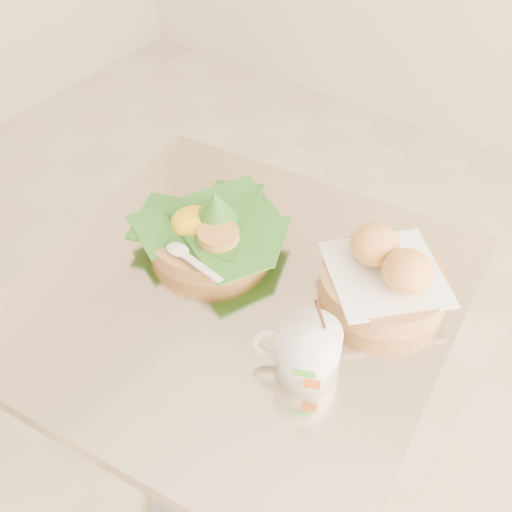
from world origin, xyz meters
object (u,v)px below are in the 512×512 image
Objects in this scene: rice_basket at (209,229)px; coffee_mug at (306,349)px; cafe_table at (238,371)px; bread_basket at (386,275)px.

rice_basket is 0.32m from coffee_mug.
cafe_table is 2.83× the size of rice_basket.
cafe_table is at bearing 160.40° from coffee_mug.
rice_basket reaches higher than cafe_table.
rice_basket is (-0.11, 0.07, 0.26)m from cafe_table.
rice_basket is at bearing 147.54° from cafe_table.
coffee_mug reaches higher than cafe_table.
cafe_table is 0.33m from coffee_mug.
rice_basket is 1.06× the size of bread_basket.
bread_basket is at bearing 83.62° from coffee_mug.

